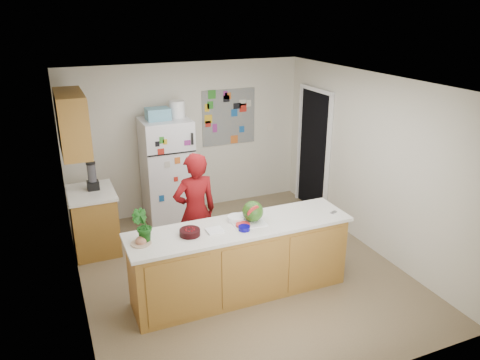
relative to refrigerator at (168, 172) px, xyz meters
name	(u,v)px	position (x,y,z in m)	size (l,w,h in m)	color
floor	(240,270)	(0.45, -1.88, -0.86)	(4.00, 4.50, 0.02)	brown
wall_back	(187,139)	(0.45, 0.38, 0.40)	(4.00, 0.02, 2.50)	beige
wall_left	(71,208)	(-1.56, -1.88, 0.40)	(0.02, 4.50, 2.50)	beige
wall_right	(371,163)	(2.46, -1.88, 0.40)	(0.02, 4.50, 2.50)	beige
ceiling	(240,81)	(0.45, -1.88, 1.66)	(4.00, 4.50, 0.02)	white
doorway	(314,151)	(2.44, -0.43, 0.17)	(0.03, 0.85, 2.04)	black
peninsula_base	(241,261)	(0.25, -2.38, -0.41)	(2.60, 0.62, 0.88)	brown
peninsula_top	(241,227)	(0.25, -2.38, 0.05)	(2.68, 0.70, 0.04)	silver
side_counter_base	(94,222)	(-1.24, -0.53, -0.42)	(0.60, 0.80, 0.86)	brown
side_counter_top	(91,193)	(-1.24, -0.53, 0.03)	(0.64, 0.84, 0.04)	silver
upper_cabinets	(72,123)	(-1.37, -0.58, 1.05)	(0.35, 1.00, 0.80)	brown
refrigerator	(168,172)	(0.00, 0.00, 0.00)	(0.75, 0.70, 1.70)	silver
fridge_top_bin	(158,114)	(-0.10, 0.00, 0.94)	(0.35, 0.28, 0.18)	#5999B2
photo_collage	(229,117)	(1.20, 0.36, 0.70)	(0.95, 0.01, 0.95)	slate
person	(195,212)	(-0.05, -1.57, -0.04)	(0.59, 0.39, 1.61)	maroon
blender_appliance	(92,177)	(-1.19, -0.46, 0.24)	(0.12, 0.12, 0.38)	black
cutting_board	(249,223)	(0.36, -2.37, 0.08)	(0.38, 0.29, 0.01)	silver
watermelon	(253,211)	(0.42, -2.35, 0.21)	(0.25, 0.25, 0.25)	#345E1A
watermelon_slice	(243,225)	(0.26, -2.42, 0.09)	(0.16, 0.16, 0.02)	red
cherry_bowl	(190,232)	(-0.37, -2.38, 0.11)	(0.23, 0.23, 0.07)	black
white_bowl	(236,218)	(0.25, -2.24, 0.10)	(0.21, 0.21, 0.06)	white
cobalt_bowl	(244,228)	(0.24, -2.51, 0.10)	(0.14, 0.14, 0.05)	#08026B
plate	(141,243)	(-0.92, -2.37, 0.08)	(0.22, 0.22, 0.02)	beige
paper_towel	(215,230)	(-0.08, -2.40, 0.08)	(0.19, 0.17, 0.02)	silver
keys	(333,212)	(1.45, -2.50, 0.08)	(0.09, 0.04, 0.01)	gray
potted_plant	(142,226)	(-0.88, -2.33, 0.26)	(0.21, 0.17, 0.37)	#0E3D10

